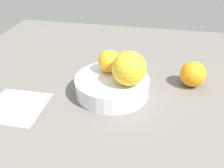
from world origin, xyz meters
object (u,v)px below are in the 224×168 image
Objects in this scene: fruit_bowl at (112,86)px; orange_loose_0 at (193,74)px; orange_in_bowl_0 at (129,68)px; folded_napkin at (16,106)px; orange_in_bowl_1 at (109,61)px.

orange_loose_0 is at bearing 111.78° from fruit_bowl.
folded_napkin is at bearing -71.19° from orange_in_bowl_0.
folded_napkin is at bearing -65.82° from orange_loose_0.
fruit_bowl is at bearing 22.54° from orange_in_bowl_1.
orange_in_bowl_1 is (-3.37, -1.40, 5.58)cm from fruit_bowl.
orange_in_bowl_0 is (1.90, 4.66, 6.81)cm from fruit_bowl.
fruit_bowl is at bearing -112.17° from orange_in_bowl_0.
orange_in_bowl_1 is at bearing -131.02° from orange_in_bowl_0.
orange_in_bowl_0 is at bearing 108.81° from folded_napkin.
orange_in_bowl_0 reaches higher than folded_napkin.
fruit_bowl is at bearing -68.22° from orange_loose_0.
orange_in_bowl_0 is 29.92cm from folded_napkin.
fruit_bowl is 6.67cm from orange_in_bowl_1.
orange_in_bowl_0 is 8.12cm from orange_in_bowl_1.
folded_napkin is at bearing -63.61° from fruit_bowl.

